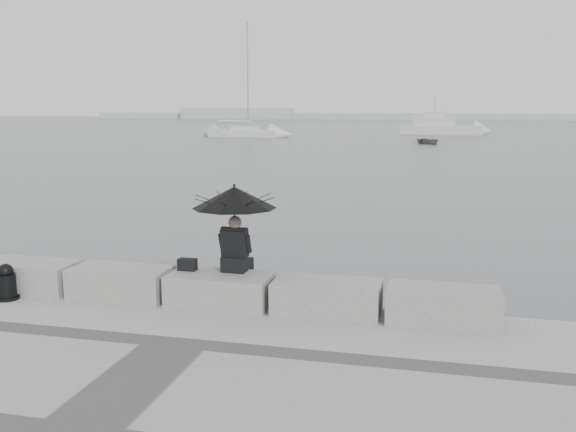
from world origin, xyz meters
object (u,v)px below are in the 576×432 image
(mooring_bollard, at_px, (7,285))
(dinghy, at_px, (428,141))
(sailboat_left, at_px, (244,132))
(motor_cruiser, at_px, (442,127))
(seated_person, at_px, (234,206))

(mooring_bollard, bearing_deg, dinghy, 84.45)
(mooring_bollard, xyz_separation_m, dinghy, (5.21, 53.68, -0.46))
(sailboat_left, xyz_separation_m, motor_cruiser, (22.07, 11.59, 0.37))
(sailboat_left, distance_m, motor_cruiser, 24.93)
(seated_person, height_order, motor_cruiser, motor_cruiser)
(sailboat_left, relative_size, dinghy, 3.76)
(seated_person, xyz_separation_m, dinghy, (1.61, 52.88, -1.75))
(motor_cruiser, bearing_deg, sailboat_left, -145.67)
(mooring_bollard, height_order, dinghy, mooring_bollard)
(motor_cruiser, height_order, dinghy, motor_cruiser)
(sailboat_left, bearing_deg, mooring_bollard, -70.03)
(mooring_bollard, relative_size, motor_cruiser, 0.06)
(mooring_bollard, xyz_separation_m, sailboat_left, (-15.78, 62.40, -0.23))
(dinghy, bearing_deg, motor_cruiser, 55.10)
(seated_person, bearing_deg, sailboat_left, 108.42)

